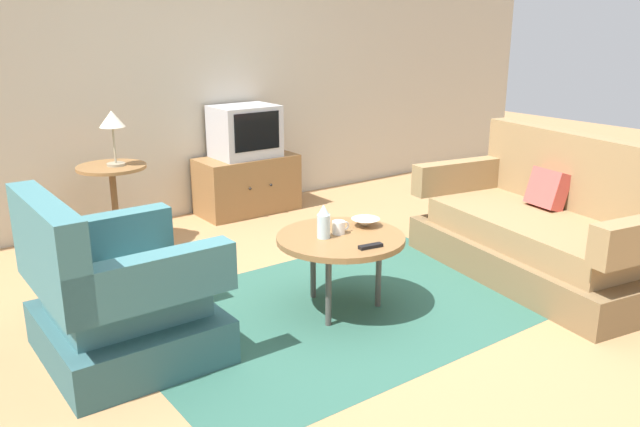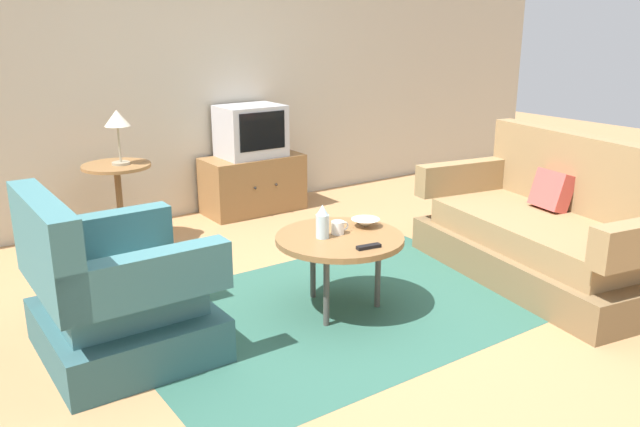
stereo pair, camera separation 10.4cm
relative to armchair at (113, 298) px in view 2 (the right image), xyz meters
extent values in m
plane|color=#AD7F51|center=(1.44, -0.20, -0.32)|extent=(16.00, 16.00, 0.00)
cube|color=#BCB29E|center=(1.44, 2.25, 1.03)|extent=(9.00, 0.12, 2.70)
cube|color=#2D5B4C|center=(1.30, -0.24, -0.32)|extent=(2.56, 1.74, 0.00)
cube|color=#325C60|center=(0.06, 0.00, -0.20)|extent=(0.84, 0.91, 0.24)
cube|color=#3D7075|center=(0.06, 0.00, 0.01)|extent=(0.70, 0.63, 0.18)
cube|color=#3D7075|center=(-0.29, 0.00, 0.35)|extent=(0.14, 0.91, 0.49)
cube|color=#3D7075|center=(0.06, -0.38, 0.23)|extent=(0.84, 0.14, 0.25)
cube|color=#3D7075|center=(0.06, 0.38, 0.23)|extent=(0.84, 0.14, 0.25)
cube|color=brown|center=(2.74, -0.63, -0.20)|extent=(1.18, 1.94, 0.24)
cube|color=#93754C|center=(2.74, -0.63, 0.01)|extent=(0.99, 1.64, 0.18)
cube|color=#93754C|center=(3.11, -0.69, 0.37)|extent=(0.44, 1.81, 0.54)
cube|color=#93754C|center=(2.88, 0.20, 0.22)|extent=(0.90, 0.29, 0.24)
cube|color=#C64C47|center=(3.00, -0.49, 0.24)|extent=(0.23, 0.30, 0.29)
cylinder|color=olive|center=(1.30, -0.24, 0.14)|extent=(0.78, 0.78, 0.04)
cylinder|color=#4C4742|center=(1.27, 0.00, -0.10)|extent=(0.04, 0.04, 0.44)
cylinder|color=#4C4742|center=(1.11, -0.38, -0.10)|extent=(0.04, 0.04, 0.44)
cylinder|color=#4C4742|center=(1.52, -0.35, -0.10)|extent=(0.04, 0.04, 0.44)
cylinder|color=olive|center=(0.61, 1.70, 0.32)|extent=(0.52, 0.52, 0.02)
cylinder|color=brown|center=(0.61, 1.70, 0.00)|extent=(0.05, 0.05, 0.63)
cylinder|color=brown|center=(0.61, 1.70, -0.30)|extent=(0.29, 0.29, 0.02)
cube|color=olive|center=(1.92, 1.93, -0.06)|extent=(0.91, 0.45, 0.52)
sphere|color=black|center=(1.81, 1.69, -0.03)|extent=(0.02, 0.02, 0.02)
sphere|color=black|center=(2.03, 1.69, -0.03)|extent=(0.02, 0.02, 0.02)
cube|color=#B7B7BC|center=(1.92, 1.94, 0.44)|extent=(0.56, 0.43, 0.46)
cube|color=black|center=(1.92, 1.72, 0.46)|extent=(0.45, 0.01, 0.33)
cylinder|color=#9E937A|center=(0.64, 1.68, 0.35)|extent=(0.14, 0.14, 0.02)
cylinder|color=#9E937A|center=(0.64, 1.68, 0.49)|extent=(0.02, 0.02, 0.28)
cone|color=beige|center=(0.64, 1.68, 0.69)|extent=(0.19, 0.19, 0.12)
cylinder|color=silver|center=(1.20, -0.21, 0.23)|extent=(0.08, 0.08, 0.14)
cone|color=silver|center=(1.20, -0.21, 0.33)|extent=(0.07, 0.07, 0.06)
cylinder|color=white|center=(1.32, -0.21, 0.20)|extent=(0.08, 0.08, 0.08)
torus|color=white|center=(1.37, -0.21, 0.20)|extent=(0.06, 0.01, 0.06)
cone|color=silver|center=(1.54, -0.19, 0.19)|extent=(0.18, 0.18, 0.05)
cube|color=black|center=(1.31, -0.51, 0.17)|extent=(0.15, 0.06, 0.02)
camera|label=1|loc=(-0.99, -3.12, 1.41)|focal=36.31mm
camera|label=2|loc=(-0.90, -3.18, 1.41)|focal=36.31mm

